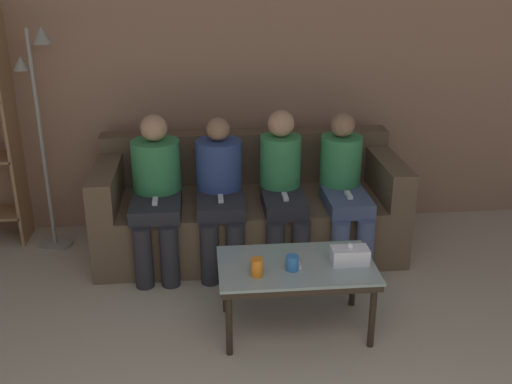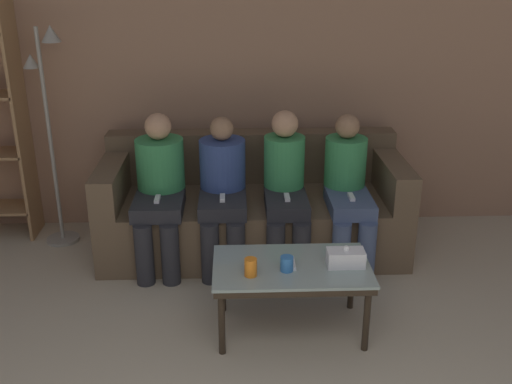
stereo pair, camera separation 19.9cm
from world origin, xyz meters
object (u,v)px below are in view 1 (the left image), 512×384
at_px(couch, 249,209).
at_px(standing_lamp, 41,118).
at_px(game_remote, 296,262).
at_px(seated_person_right_end, 344,185).
at_px(seated_person_left_end, 156,187).
at_px(seated_person_mid_right, 282,185).
at_px(coffee_table, 296,271).
at_px(cup_near_left, 257,267).
at_px(tissue_box, 350,256).
at_px(seated_person_mid_left, 220,188).
at_px(cup_near_right, 292,263).

xyz_separation_m(couch, standing_lamp, (-1.52, 0.16, 0.73)).
height_order(game_remote, seated_person_right_end, seated_person_right_end).
relative_size(seated_person_left_end, seated_person_right_end, 1.02).
relative_size(couch, seated_person_left_end, 2.05).
xyz_separation_m(game_remote, seated_person_right_end, (0.50, 0.92, 0.13)).
bearing_deg(couch, seated_person_mid_right, -45.53).
distance_m(coffee_table, game_remote, 0.06).
bearing_deg(seated_person_left_end, couch, 17.40).
height_order(couch, cup_near_left, couch).
bearing_deg(couch, cup_near_left, -92.54).
xyz_separation_m(coffee_table, tissue_box, (0.32, -0.02, 0.10)).
relative_size(cup_near_left, seated_person_mid_left, 0.10).
relative_size(standing_lamp, seated_person_mid_left, 1.57).
height_order(cup_near_left, cup_near_right, cup_near_left).
relative_size(cup_near_left, tissue_box, 0.49).
distance_m(coffee_table, standing_lamp, 2.26).
xyz_separation_m(cup_near_left, standing_lamp, (-1.47, 1.44, 0.54)).
xyz_separation_m(cup_near_right, standing_lamp, (-1.68, 1.39, 0.55)).
xyz_separation_m(couch, cup_near_left, (-0.06, -1.28, 0.18)).
bearing_deg(seated_person_mid_left, seated_person_mid_right, -1.49).
bearing_deg(seated_person_mid_left, coffee_table, -65.96).
bearing_deg(coffee_table, seated_person_left_end, 132.83).
bearing_deg(tissue_box, seated_person_mid_right, 106.38).
bearing_deg(tissue_box, seated_person_left_end, 141.00).
bearing_deg(cup_near_right, cup_near_left, -166.42).
relative_size(coffee_table, standing_lamp, 0.55).
xyz_separation_m(standing_lamp, seated_person_mid_right, (1.75, -0.40, -0.44)).
relative_size(standing_lamp, seated_person_mid_right, 1.51).
xyz_separation_m(standing_lamp, seated_person_left_end, (0.84, -0.38, -0.44)).
relative_size(seated_person_mid_left, seated_person_right_end, 0.99).
relative_size(game_remote, seated_person_right_end, 0.14).
bearing_deg(game_remote, seated_person_mid_left, 114.04).
bearing_deg(tissue_box, coffee_table, 176.18).
relative_size(couch, standing_lamp, 1.35).
distance_m(cup_near_left, game_remote, 0.28).
distance_m(coffee_table, seated_person_left_end, 1.30).
distance_m(couch, game_remote, 1.18).
bearing_deg(standing_lamp, coffee_table, -37.62).
xyz_separation_m(cup_near_right, seated_person_right_end, (0.53, 0.99, 0.09)).
bearing_deg(cup_near_right, seated_person_mid_left, 110.88).
bearing_deg(seated_person_right_end, seated_person_mid_left, 178.82).
height_order(coffee_table, cup_near_right, cup_near_right).
bearing_deg(seated_person_left_end, standing_lamp, 155.79).
relative_size(cup_near_right, seated_person_mid_left, 0.08).
xyz_separation_m(coffee_table, seated_person_mid_right, (0.04, 0.93, 0.20)).
relative_size(coffee_table, tissue_box, 4.24).
xyz_separation_m(couch, seated_person_right_end, (0.69, -0.24, 0.27)).
bearing_deg(seated_person_right_end, couch, 160.72).
distance_m(seated_person_left_end, seated_person_right_end, 1.37).
relative_size(couch, seated_person_right_end, 2.09).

